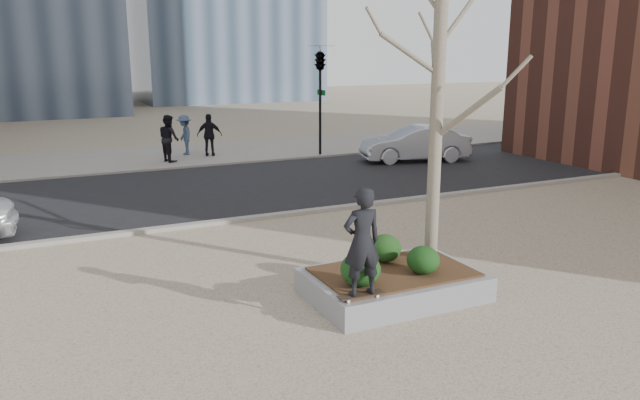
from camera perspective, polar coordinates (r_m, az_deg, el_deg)
name	(u,v)px	position (r m, az deg, el deg)	size (l,w,h in m)	color
ground	(344,306)	(10.94, 2.17, -9.66)	(120.00, 120.00, 0.00)	tan
street	(196,191)	(19.94, -11.25, 0.84)	(60.00, 8.00, 0.02)	black
far_sidewalk	(153,157)	(26.66, -15.02, 3.82)	(60.00, 6.00, 0.02)	gray
planter	(393,285)	(11.32, 6.71, -7.69)	(3.00, 2.00, 0.45)	gray
planter_mulch	(394,272)	(11.23, 6.74, -6.53)	(2.70, 1.70, 0.04)	#382314
sycamore_tree	(438,80)	(11.38, 10.75, 10.71)	(2.80, 2.80, 6.60)	gray
shrub_left	(361,269)	(10.39, 3.73, -6.35)	(0.67, 0.67, 0.57)	#113611
shrub_middle	(385,248)	(11.61, 5.97, -4.40)	(0.60, 0.60, 0.51)	#123A12
shrub_right	(423,260)	(11.08, 9.42, -5.43)	(0.58, 0.58, 0.49)	black
skateboard	(361,296)	(10.07, 3.78, -8.79)	(0.78, 0.20, 0.07)	black
skateboarder	(362,242)	(9.76, 3.86, -3.83)	(0.64, 0.42, 1.75)	black
car_silver	(415,144)	(24.94, 8.67, 5.12)	(1.47, 4.22, 1.39)	#9D9FA5
car_third	(569,135)	(29.11, 21.83, 5.55)	(2.02, 4.97, 1.44)	#4F515A
pedestrian_a	(169,138)	(25.23, -13.65, 5.51)	(0.90, 0.70, 1.84)	black
pedestrian_b	(185,135)	(26.75, -12.27, 5.84)	(1.08, 0.62, 1.67)	#384965
pedestrian_c	(210,135)	(26.24, -10.07, 5.87)	(1.02, 0.42, 1.74)	black
traffic_light_far	(320,101)	(26.10, 0.01, 9.03)	(0.60, 2.48, 4.50)	black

